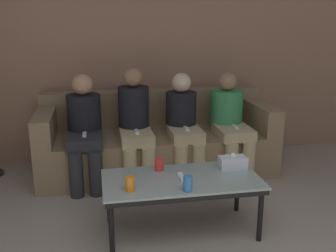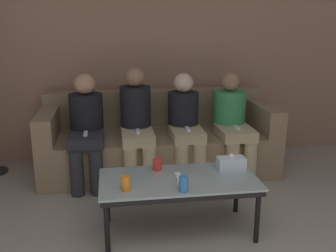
{
  "view_description": "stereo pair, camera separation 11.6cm",
  "coord_description": "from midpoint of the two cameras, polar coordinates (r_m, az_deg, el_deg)",
  "views": [
    {
      "loc": [
        -0.62,
        -0.8,
        1.63
      ],
      "look_at": [
        0.0,
        2.55,
        0.68
      ],
      "focal_mm": 42.0,
      "sensor_mm": 36.0,
      "label": 1
    },
    {
      "loc": [
        -0.51,
        -0.82,
        1.63
      ],
      "look_at": [
        0.0,
        2.55,
        0.68
      ],
      "focal_mm": 42.0,
      "sensor_mm": 36.0,
      "label": 2
    }
  ],
  "objects": [
    {
      "name": "seated_person_mid_left",
      "position": [
        3.99,
        -3.76,
        0.66
      ],
      "size": [
        0.32,
        0.67,
        1.15
      ],
      "color": "tan",
      "rests_on": "ground_plane"
    },
    {
      "name": "couch",
      "position": [
        4.3,
        -0.6,
        -2.36
      ],
      "size": [
        2.47,
        0.9,
        0.84
      ],
      "color": "#897051",
      "rests_on": "ground_plane"
    },
    {
      "name": "seated_person_mid_right",
      "position": [
        4.06,
        3.31,
        0.51
      ],
      "size": [
        0.32,
        0.65,
        1.08
      ],
      "color": "tan",
      "rests_on": "ground_plane"
    },
    {
      "name": "tissue_box",
      "position": [
        3.21,
        10.17,
        -5.34
      ],
      "size": [
        0.22,
        0.12,
        0.13
      ],
      "color": "silver",
      "rests_on": "coffee_table"
    },
    {
      "name": "cup_near_left",
      "position": [
        2.79,
        3.48,
        -8.39
      ],
      "size": [
        0.07,
        0.07,
        0.11
      ],
      "color": "#3372BF",
      "rests_on": "coffee_table"
    },
    {
      "name": "cup_far_center",
      "position": [
        3.15,
        -0.52,
        -5.59
      ],
      "size": [
        0.07,
        0.07,
        0.1
      ],
      "color": "red",
      "rests_on": "coffee_table"
    },
    {
      "name": "cup_near_right",
      "position": [
        2.8,
        -4.94,
        -8.3
      ],
      "size": [
        0.06,
        0.06,
        0.11
      ],
      "color": "orange",
      "rests_on": "coffee_table"
    },
    {
      "name": "game_remote",
      "position": [
        3.01,
        2.67,
        -7.42
      ],
      "size": [
        0.04,
        0.15,
        0.02
      ],
      "color": "white",
      "rests_on": "coffee_table"
    },
    {
      "name": "seated_person_left_end",
      "position": [
        3.98,
        -10.96,
        0.09
      ],
      "size": [
        0.34,
        0.69,
        1.09
      ],
      "color": "#28282D",
      "rests_on": "ground_plane"
    },
    {
      "name": "seated_person_right_end",
      "position": [
        4.19,
        10.06,
        0.77
      ],
      "size": [
        0.34,
        0.7,
        1.07
      ],
      "color": "tan",
      "rests_on": "ground_plane"
    },
    {
      "name": "coffee_table",
      "position": [
        3.03,
        2.66,
        -8.33
      ],
      "size": [
        1.2,
        0.59,
        0.45
      ],
      "color": "#8C9E99",
      "rests_on": "ground_plane"
    },
    {
      "name": "wall_back",
      "position": [
        4.63,
        -1.56,
        11.43
      ],
      "size": [
        12.0,
        0.06,
        2.6
      ],
      "color": "#9E755B",
      "rests_on": "ground_plane"
    }
  ]
}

